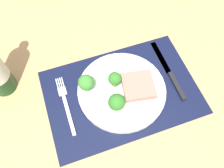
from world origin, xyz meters
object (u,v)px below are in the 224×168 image
plate (122,90)px  steak (138,86)px  knife (171,74)px  fork (66,104)px

plate → steak: size_ratio=2.85×
plate → steak: (4.80, -0.98, 1.84)cm
plate → knife: plate is taller
steak → knife: steak is taller
plate → knife: bearing=1.8°
steak → knife: bearing=7.3°
plate → steak: steak is taller
plate → fork: 17.00cm
plate → knife: (16.59, 0.53, -0.50)cm
fork → knife: 33.53cm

